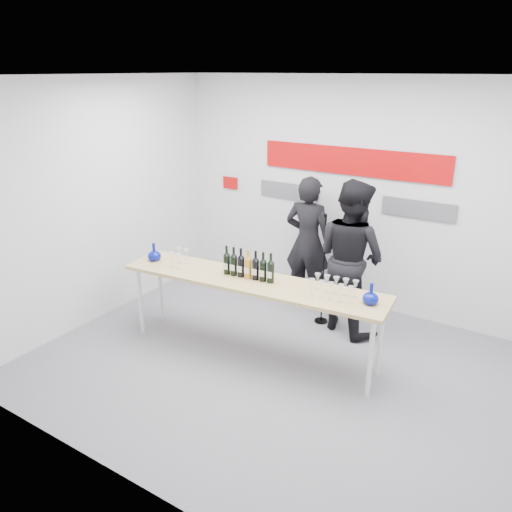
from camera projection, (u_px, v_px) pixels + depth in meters
The scene contains 12 objects.
ground at pixel (271, 366), 5.47m from camera, with size 5.00×5.00×0.00m, color slate.
back_wall at pixel (350, 195), 6.53m from camera, with size 5.00×0.04×3.00m, color silver.
signage at pixel (347, 172), 6.42m from camera, with size 3.38×0.02×0.79m.
tasting_table at pixel (251, 286), 5.44m from camera, with size 3.05×0.88×0.90m.
wine_bottles at pixel (248, 264), 5.41m from camera, with size 0.62×0.13×0.33m.
decanter_left at pixel (154, 252), 5.94m from camera, with size 0.16×0.16×0.21m, color #071184, non-canonical shape.
decanter_right at pixel (371, 294), 4.83m from camera, with size 0.16×0.16×0.21m, color #071184, non-canonical shape.
glasses_left at pixel (179, 258), 5.78m from camera, with size 0.18×0.23×0.18m.
glasses_right at pixel (333, 288), 4.99m from camera, with size 0.48×0.26×0.18m.
presenter_left at pixel (308, 242), 6.66m from camera, with size 0.65×0.43×1.78m, color black.
presenter_right at pixel (351, 257), 5.96m from camera, with size 0.92×0.71×1.89m, color black.
mic_stand at pixel (322, 290), 6.27m from camera, with size 0.17×0.17×1.45m.
Camera 1 is at (2.38, -4.06, 3.06)m, focal length 35.00 mm.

